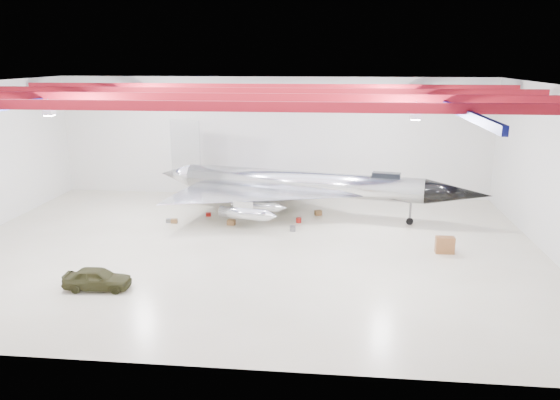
# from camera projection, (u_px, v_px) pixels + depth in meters

# --- Properties ---
(floor) EXTENTS (40.00, 40.00, 0.00)m
(floor) POSITION_uv_depth(u_px,v_px,m) (247.00, 248.00, 37.54)
(floor) COLOR beige
(floor) RESTS_ON ground
(wall_back) EXTENTS (40.00, 0.00, 40.00)m
(wall_back) POSITION_uv_depth(u_px,v_px,m) (272.00, 137.00, 50.58)
(wall_back) COLOR silver
(wall_back) RESTS_ON floor
(ceiling) EXTENTS (40.00, 40.00, 0.00)m
(ceiling) POSITION_uv_depth(u_px,v_px,m) (244.00, 85.00, 34.75)
(ceiling) COLOR #0A0F38
(ceiling) RESTS_ON wall_back
(ceiling_structure) EXTENTS (39.50, 29.50, 1.08)m
(ceiling_structure) POSITION_uv_depth(u_px,v_px,m) (244.00, 95.00, 34.92)
(ceiling_structure) COLOR maroon
(ceiling_structure) RESTS_ON ceiling
(jet_aircraft) EXTENTS (27.38, 18.53, 7.52)m
(jet_aircraft) POSITION_uv_depth(u_px,v_px,m) (300.00, 186.00, 44.63)
(jet_aircraft) COLOR silver
(jet_aircraft) RESTS_ON floor
(jeep) EXTENTS (3.84, 1.74, 1.28)m
(jeep) POSITION_uv_depth(u_px,v_px,m) (97.00, 278.00, 30.66)
(jeep) COLOR #323219
(jeep) RESTS_ON floor
(desk) EXTENTS (1.24, 0.62, 1.13)m
(desk) POSITION_uv_depth(u_px,v_px,m) (445.00, 245.00, 36.36)
(desk) COLOR brown
(desk) RESTS_ON floor
(crate_ply) EXTENTS (0.50, 0.40, 0.33)m
(crate_ply) POSITION_uv_depth(u_px,v_px,m) (174.00, 221.00, 43.05)
(crate_ply) COLOR olive
(crate_ply) RESTS_ON floor
(toolbox_red) EXTENTS (0.46, 0.40, 0.29)m
(toolbox_red) POSITION_uv_depth(u_px,v_px,m) (208.00, 214.00, 44.95)
(toolbox_red) COLOR maroon
(toolbox_red) RESTS_ON floor
(engine_drum) EXTENTS (0.47, 0.47, 0.40)m
(engine_drum) POSITION_uv_depth(u_px,v_px,m) (293.00, 229.00, 41.02)
(engine_drum) COLOR #59595B
(engine_drum) RESTS_ON floor
(parts_bin) EXTENTS (0.67, 0.60, 0.39)m
(parts_bin) POSITION_uv_depth(u_px,v_px,m) (318.00, 213.00, 45.22)
(parts_bin) COLOR olive
(parts_bin) RESTS_ON floor
(crate_small) EXTENTS (0.46, 0.38, 0.30)m
(crate_small) POSITION_uv_depth(u_px,v_px,m) (169.00, 221.00, 43.19)
(crate_small) COLOR #59595B
(crate_small) RESTS_ON floor
(tool_chest) EXTENTS (0.50, 0.50, 0.39)m
(tool_chest) POSITION_uv_depth(u_px,v_px,m) (299.00, 220.00, 43.14)
(tool_chest) COLOR maroon
(tool_chest) RESTS_ON floor
(oil_barrel) EXTENTS (0.65, 0.56, 0.41)m
(oil_barrel) POSITION_uv_depth(u_px,v_px,m) (231.00, 222.00, 42.58)
(oil_barrel) COLOR olive
(oil_barrel) RESTS_ON floor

